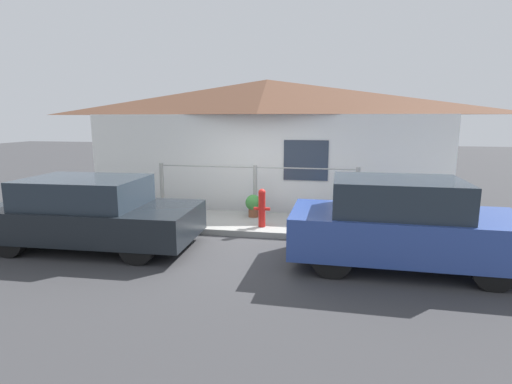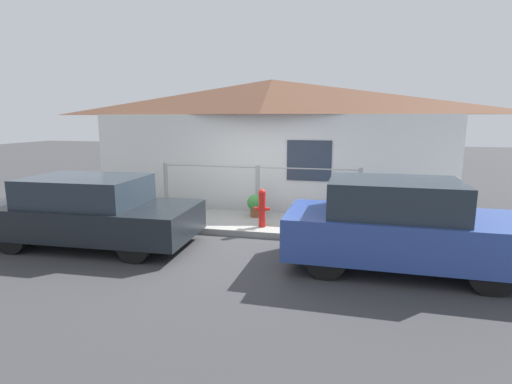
% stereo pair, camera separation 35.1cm
% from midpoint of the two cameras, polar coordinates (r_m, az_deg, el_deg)
% --- Properties ---
extents(ground_plane, '(60.00, 60.00, 0.00)m').
position_cam_midpoint_polar(ground_plane, '(8.29, -1.07, -6.43)').
color(ground_plane, '#38383A').
extents(sidewalk, '(24.00, 1.76, 0.13)m').
position_cam_midpoint_polar(sidewalk, '(9.09, 0.29, -4.47)').
color(sidewalk, gray).
rests_on(sidewalk, ground_plane).
extents(house, '(9.73, 2.23, 3.45)m').
position_cam_midpoint_polar(house, '(11.07, 3.07, 12.30)').
color(house, white).
rests_on(house, ground_plane).
extents(fence, '(4.90, 0.10, 1.18)m').
position_cam_midpoint_polar(fence, '(9.63, 1.27, 0.71)').
color(fence, '#999993').
rests_on(fence, sidewalk).
extents(car_left, '(3.91, 1.84, 1.32)m').
position_cam_midpoint_polar(car_left, '(8.18, -21.17, -2.57)').
color(car_left, black).
rests_on(car_left, ground_plane).
extents(car_right, '(3.67, 1.71, 1.46)m').
position_cam_midpoint_polar(car_right, '(6.84, 21.16, -4.52)').
color(car_right, '#2D4793').
rests_on(car_right, ground_plane).
extents(fire_hydrant, '(0.35, 0.16, 0.82)m').
position_cam_midpoint_polar(fire_hydrant, '(8.46, 2.07, -2.17)').
color(fire_hydrant, red).
rests_on(fire_hydrant, sidewalk).
extents(potted_plant_near_hydrant, '(0.37, 0.37, 0.53)m').
position_cam_midpoint_polar(potted_plant_near_hydrant, '(9.33, 0.95, -1.77)').
color(potted_plant_near_hydrant, brown).
rests_on(potted_plant_near_hydrant, sidewalk).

